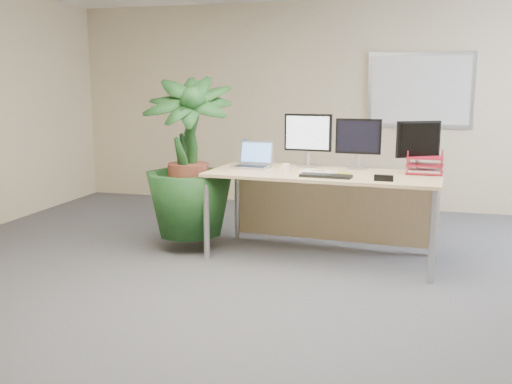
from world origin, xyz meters
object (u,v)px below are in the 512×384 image
(floor_plant, at_px, (188,175))
(monitor_left, at_px, (308,137))
(desk, at_px, (325,189))
(monitor_right, at_px, (358,140))
(laptop, at_px, (253,161))

(floor_plant, height_order, monitor_left, floor_plant)
(floor_plant, xyz_separation_m, monitor_left, (1.11, 0.39, 0.37))
(desk, bearing_deg, monitor_left, 136.07)
(desk, distance_m, monitor_right, 0.56)
(monitor_left, distance_m, laptop, 0.59)
(desk, height_order, monitor_left, monitor_left)
(desk, relative_size, monitor_right, 4.51)
(monitor_right, xyz_separation_m, laptop, (-1.00, -0.14, -0.22))
(desk, relative_size, monitor_left, 4.18)
(laptop, bearing_deg, monitor_left, 16.64)
(desk, height_order, monitor_right, monitor_right)
(monitor_right, relative_size, laptop, 1.30)
(floor_plant, bearing_deg, monitor_right, 13.14)
(floor_plant, distance_m, monitor_right, 1.68)
(monitor_right, bearing_deg, laptop, -172.14)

